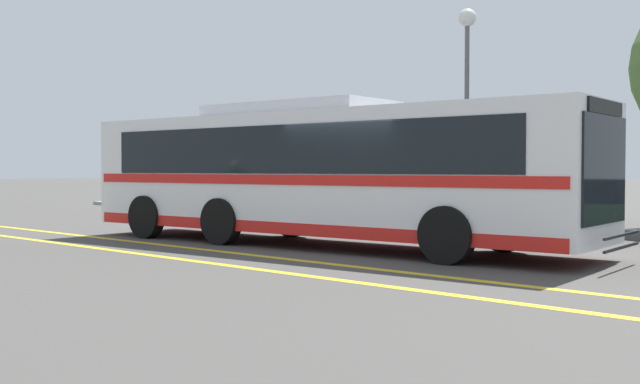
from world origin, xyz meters
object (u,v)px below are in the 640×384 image
object	(u,v)px
transit_bus	(320,171)
parked_car_0	(215,195)
parked_car_2	(525,204)
parked_car_1	(354,200)
street_lamp	(467,63)

from	to	relation	value
transit_bus	parked_car_0	world-z (taller)	transit_bus
parked_car_0	parked_car_2	world-z (taller)	parked_car_2
transit_bus	parked_car_0	bearing A→B (deg)	-122.77
parked_car_1	parked_car_0	bearing A→B (deg)	-88.11
parked_car_1	street_lamp	world-z (taller)	street_lamp
parked_car_0	street_lamp	bearing A→B (deg)	-73.40
transit_bus	parked_car_1	bearing A→B (deg)	-151.30
transit_bus	parked_car_1	distance (m)	6.68
parked_car_1	parked_car_2	bearing A→B (deg)	83.83
parked_car_1	street_lamp	size ratio (longest dim) A/B	0.71
parked_car_0	street_lamp	distance (m)	9.82
parked_car_0	street_lamp	world-z (taller)	street_lamp
transit_bus	parked_car_1	size ratio (longest dim) A/B	2.69
parked_car_2	parked_car_0	bearing A→B (deg)	87.48
parked_car_0	parked_car_2	size ratio (longest dim) A/B	1.10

